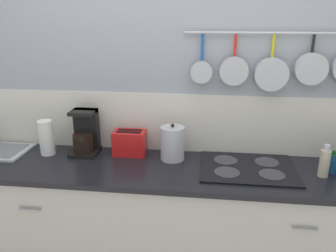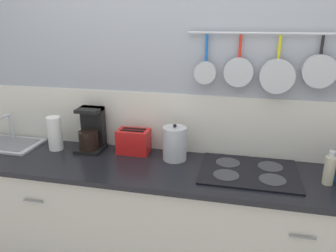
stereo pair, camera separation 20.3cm
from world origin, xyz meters
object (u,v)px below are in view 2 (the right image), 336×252
at_px(paper_towel_roll, 55,133).
at_px(kettle, 175,143).
at_px(coffee_maker, 91,133).
at_px(bottle_vinegar, 329,170).
at_px(toaster, 134,141).

distance_m(paper_towel_roll, kettle, 0.89).
height_order(paper_towel_roll, kettle, kettle).
relative_size(paper_towel_roll, coffee_maker, 0.79).
bearing_deg(coffee_maker, bottle_vinegar, -6.69).
xyz_separation_m(coffee_maker, toaster, (0.32, 0.00, -0.04)).
height_order(kettle, bottle_vinegar, kettle).
relative_size(paper_towel_roll, kettle, 0.98).
height_order(paper_towel_roll, bottle_vinegar, paper_towel_roll).
bearing_deg(paper_towel_roll, bottle_vinegar, -3.89).
distance_m(coffee_maker, kettle, 0.63).
height_order(toaster, kettle, kettle).
relative_size(coffee_maker, kettle, 1.24).
height_order(coffee_maker, toaster, coffee_maker).
distance_m(toaster, kettle, 0.31).
bearing_deg(paper_towel_roll, toaster, 6.38).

